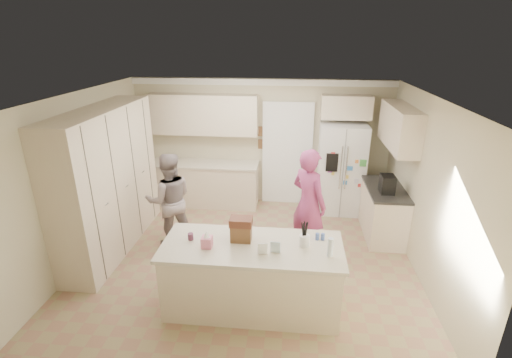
# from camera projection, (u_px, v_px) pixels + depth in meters

# --- Properties ---
(floor) EXTENTS (5.20, 4.60, 0.02)m
(floor) POSITION_uv_depth(u_px,v_px,m) (248.00, 259.00, 6.02)
(floor) COLOR #976C54
(floor) RESTS_ON ground
(ceiling) EXTENTS (5.20, 4.60, 0.02)m
(ceiling) POSITION_uv_depth(u_px,v_px,m) (246.00, 96.00, 5.07)
(ceiling) COLOR white
(ceiling) RESTS_ON wall_back
(wall_back) EXTENTS (5.20, 0.02, 2.60)m
(wall_back) POSITION_uv_depth(u_px,v_px,m) (261.00, 143.00, 7.69)
(wall_back) COLOR beige
(wall_back) RESTS_ON ground
(wall_front) EXTENTS (5.20, 0.02, 2.60)m
(wall_front) POSITION_uv_depth(u_px,v_px,m) (215.00, 278.00, 3.41)
(wall_front) COLOR beige
(wall_front) RESTS_ON ground
(wall_left) EXTENTS (0.02, 4.60, 2.60)m
(wall_left) POSITION_uv_depth(u_px,v_px,m) (82.00, 178.00, 5.80)
(wall_left) COLOR beige
(wall_left) RESTS_ON ground
(wall_right) EXTENTS (0.02, 4.60, 2.60)m
(wall_right) POSITION_uv_depth(u_px,v_px,m) (428.00, 191.00, 5.30)
(wall_right) COLOR beige
(wall_right) RESTS_ON ground
(crown_back) EXTENTS (5.20, 0.08, 0.12)m
(crown_back) POSITION_uv_depth(u_px,v_px,m) (261.00, 82.00, 7.20)
(crown_back) COLOR white
(crown_back) RESTS_ON wall_back
(pantry_bank) EXTENTS (0.60, 2.60, 2.35)m
(pantry_bank) POSITION_uv_depth(u_px,v_px,m) (108.00, 181.00, 6.00)
(pantry_bank) COLOR beige
(pantry_bank) RESTS_ON floor
(back_base_cab) EXTENTS (2.20, 0.60, 0.88)m
(back_base_cab) POSITION_uv_depth(u_px,v_px,m) (205.00, 184.00, 7.82)
(back_base_cab) COLOR beige
(back_base_cab) RESTS_ON floor
(back_countertop) EXTENTS (2.24, 0.63, 0.04)m
(back_countertop) POSITION_uv_depth(u_px,v_px,m) (204.00, 164.00, 7.65)
(back_countertop) COLOR beige
(back_countertop) RESTS_ON back_base_cab
(back_upper_cab) EXTENTS (2.20, 0.35, 0.80)m
(back_upper_cab) POSITION_uv_depth(u_px,v_px,m) (203.00, 114.00, 7.41)
(back_upper_cab) COLOR beige
(back_upper_cab) RESTS_ON wall_back
(doorway_opening) EXTENTS (0.90, 0.06, 2.10)m
(doorway_opening) POSITION_uv_depth(u_px,v_px,m) (287.00, 155.00, 7.70)
(doorway_opening) COLOR black
(doorway_opening) RESTS_ON floor
(doorway_casing) EXTENTS (1.02, 0.03, 2.22)m
(doorway_casing) POSITION_uv_depth(u_px,v_px,m) (287.00, 156.00, 7.67)
(doorway_casing) COLOR white
(doorway_casing) RESTS_ON floor
(wall_frame_upper) EXTENTS (0.15, 0.02, 0.20)m
(wall_frame_upper) POSITION_uv_depth(u_px,v_px,m) (262.00, 131.00, 7.56)
(wall_frame_upper) COLOR brown
(wall_frame_upper) RESTS_ON wall_back
(wall_frame_lower) EXTENTS (0.15, 0.02, 0.20)m
(wall_frame_lower) POSITION_uv_depth(u_px,v_px,m) (262.00, 144.00, 7.66)
(wall_frame_lower) COLOR brown
(wall_frame_lower) RESTS_ON wall_back
(refrigerator) EXTENTS (0.91, 0.72, 1.80)m
(refrigerator) POSITION_uv_depth(u_px,v_px,m) (341.00, 169.00, 7.36)
(refrigerator) COLOR white
(refrigerator) RESTS_ON floor
(fridge_seam) EXTENTS (0.02, 0.02, 1.78)m
(fridge_seam) POSITION_uv_depth(u_px,v_px,m) (343.00, 175.00, 7.03)
(fridge_seam) COLOR gray
(fridge_seam) RESTS_ON refrigerator
(fridge_dispenser) EXTENTS (0.22, 0.03, 0.35)m
(fridge_dispenser) POSITION_uv_depth(u_px,v_px,m) (332.00, 163.00, 6.95)
(fridge_dispenser) COLOR black
(fridge_dispenser) RESTS_ON refrigerator
(fridge_handle_l) EXTENTS (0.02, 0.02, 0.85)m
(fridge_handle_l) POSITION_uv_depth(u_px,v_px,m) (341.00, 168.00, 6.97)
(fridge_handle_l) COLOR silver
(fridge_handle_l) RESTS_ON refrigerator
(fridge_handle_r) EXTENTS (0.02, 0.02, 0.85)m
(fridge_handle_r) POSITION_uv_depth(u_px,v_px,m) (346.00, 168.00, 6.96)
(fridge_handle_r) COLOR silver
(fridge_handle_r) RESTS_ON refrigerator
(over_fridge_cab) EXTENTS (0.95, 0.35, 0.45)m
(over_fridge_cab) POSITION_uv_depth(u_px,v_px,m) (346.00, 107.00, 7.07)
(over_fridge_cab) COLOR beige
(over_fridge_cab) RESTS_ON wall_back
(right_base_cab) EXTENTS (0.60, 1.20, 0.88)m
(right_base_cab) POSITION_uv_depth(u_px,v_px,m) (383.00, 213.00, 6.57)
(right_base_cab) COLOR beige
(right_base_cab) RESTS_ON floor
(right_countertop) EXTENTS (0.63, 1.24, 0.04)m
(right_countertop) POSITION_uv_depth(u_px,v_px,m) (386.00, 189.00, 6.40)
(right_countertop) COLOR #2D2B28
(right_countertop) RESTS_ON right_base_cab
(right_upper_cab) EXTENTS (0.35, 1.50, 0.70)m
(right_upper_cab) POSITION_uv_depth(u_px,v_px,m) (399.00, 127.00, 6.19)
(right_upper_cab) COLOR beige
(right_upper_cab) RESTS_ON wall_right
(coffee_maker) EXTENTS (0.22, 0.28, 0.30)m
(coffee_maker) POSITION_uv_depth(u_px,v_px,m) (387.00, 184.00, 6.16)
(coffee_maker) COLOR black
(coffee_maker) RESTS_ON right_countertop
(island_base) EXTENTS (2.20, 0.90, 0.88)m
(island_base) POSITION_uv_depth(u_px,v_px,m) (252.00, 277.00, 4.82)
(island_base) COLOR beige
(island_base) RESTS_ON floor
(island_top) EXTENTS (2.28, 0.96, 0.05)m
(island_top) POSITION_uv_depth(u_px,v_px,m) (252.00, 247.00, 4.65)
(island_top) COLOR beige
(island_top) RESTS_ON island_base
(utensil_crock) EXTENTS (0.13, 0.13, 0.15)m
(utensil_crock) POSITION_uv_depth(u_px,v_px,m) (304.00, 241.00, 4.60)
(utensil_crock) COLOR white
(utensil_crock) RESTS_ON island_top
(tissue_box) EXTENTS (0.13, 0.13, 0.14)m
(tissue_box) POSITION_uv_depth(u_px,v_px,m) (207.00, 242.00, 4.58)
(tissue_box) COLOR pink
(tissue_box) RESTS_ON island_top
(tissue_plume) EXTENTS (0.08, 0.08, 0.08)m
(tissue_plume) POSITION_uv_depth(u_px,v_px,m) (207.00, 234.00, 4.54)
(tissue_plume) COLOR white
(tissue_plume) RESTS_ON tissue_box
(dollhouse_body) EXTENTS (0.26, 0.18, 0.22)m
(dollhouse_body) POSITION_uv_depth(u_px,v_px,m) (241.00, 233.00, 4.71)
(dollhouse_body) COLOR brown
(dollhouse_body) RESTS_ON island_top
(dollhouse_roof) EXTENTS (0.28, 0.20, 0.10)m
(dollhouse_roof) POSITION_uv_depth(u_px,v_px,m) (241.00, 222.00, 4.65)
(dollhouse_roof) COLOR #592D1E
(dollhouse_roof) RESTS_ON dollhouse_body
(jam_jar) EXTENTS (0.07, 0.07, 0.09)m
(jam_jar) POSITION_uv_depth(u_px,v_px,m) (191.00, 237.00, 4.75)
(jam_jar) COLOR #59263F
(jam_jar) RESTS_ON island_top
(greeting_card_a) EXTENTS (0.12, 0.06, 0.16)m
(greeting_card_a) POSITION_uv_depth(u_px,v_px,m) (263.00, 249.00, 4.42)
(greeting_card_a) COLOR white
(greeting_card_a) RESTS_ON island_top
(greeting_card_b) EXTENTS (0.12, 0.05, 0.16)m
(greeting_card_b) POSITION_uv_depth(u_px,v_px,m) (275.00, 247.00, 4.45)
(greeting_card_b) COLOR silver
(greeting_card_b) RESTS_ON island_top
(water_bottle) EXTENTS (0.07, 0.07, 0.24)m
(water_bottle) POSITION_uv_depth(u_px,v_px,m) (330.00, 247.00, 4.37)
(water_bottle) COLOR silver
(water_bottle) RESTS_ON island_top
(shaker_salt) EXTENTS (0.05, 0.05, 0.09)m
(shaker_salt) POSITION_uv_depth(u_px,v_px,m) (317.00, 237.00, 4.75)
(shaker_salt) COLOR #435DAA
(shaker_salt) RESTS_ON island_top
(shaker_pepper) EXTENTS (0.05, 0.05, 0.09)m
(shaker_pepper) POSITION_uv_depth(u_px,v_px,m) (323.00, 237.00, 4.75)
(shaker_pepper) COLOR #435DAA
(shaker_pepper) RESTS_ON island_top
(teen_boy) EXTENTS (0.96, 0.87, 1.63)m
(teen_boy) POSITION_uv_depth(u_px,v_px,m) (170.00, 200.00, 6.18)
(teen_boy) COLOR #9B9693
(teen_boy) RESTS_ON floor
(teen_girl) EXTENTS (0.77, 0.76, 1.79)m
(teen_girl) POSITION_uv_depth(u_px,v_px,m) (309.00, 203.00, 5.86)
(teen_girl) COLOR #AF3E66
(teen_girl) RESTS_ON floor
(fridge_magnets) EXTENTS (0.76, 0.02, 1.44)m
(fridge_magnets) POSITION_uv_depth(u_px,v_px,m) (343.00, 175.00, 7.02)
(fridge_magnets) COLOR tan
(fridge_magnets) RESTS_ON refrigerator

